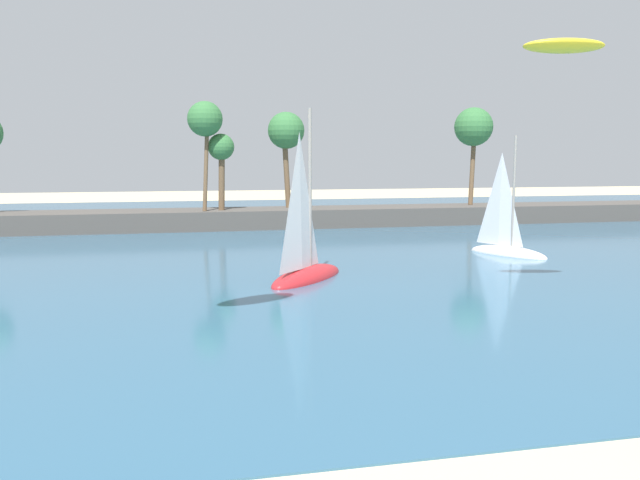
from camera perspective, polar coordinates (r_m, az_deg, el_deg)
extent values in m
cube|color=#33607F|center=(57.64, -8.48, 0.56)|extent=(220.00, 88.75, 0.06)
cube|color=#514C47|center=(61.89, -8.80, 1.82)|extent=(98.66, 6.00, 1.80)
cylinder|color=brown|center=(63.39, -2.96, 6.18)|extent=(0.93, 0.65, 7.43)
sphere|color=#38753D|center=(63.43, -2.98, 9.53)|extent=(3.52, 3.52, 3.52)
cylinder|color=brown|center=(60.88, -8.58, 5.31)|extent=(0.67, 0.73, 5.82)
sphere|color=#38753D|center=(60.86, -8.63, 8.04)|extent=(2.41, 2.41, 2.41)
cylinder|color=brown|center=(69.11, 13.16, 6.31)|extent=(0.85, 0.78, 7.96)
sphere|color=#38753D|center=(69.17, 13.26, 9.59)|extent=(3.91, 3.91, 3.91)
cylinder|color=brown|center=(60.07, -9.92, 6.44)|extent=(0.80, 0.77, 8.27)
sphere|color=#38753D|center=(60.17, -10.00, 10.37)|extent=(3.15, 3.15, 3.15)
ellipsoid|color=red|center=(35.56, -1.13, -3.41)|extent=(5.92, 6.52, 1.36)
cylinder|color=gray|center=(35.30, -0.89, 4.56)|extent=(0.20, 0.20, 8.49)
pyramid|color=white|center=(34.32, -1.79, 3.42)|extent=(2.12, 2.48, 7.22)
ellipsoid|color=white|center=(46.28, 16.06, -1.22)|extent=(4.28, 6.10, 1.19)
cylinder|color=gray|center=(45.70, 16.56, 4.08)|extent=(0.18, 0.18, 7.42)
pyramid|color=silver|center=(46.30, 15.49, 3.47)|extent=(1.37, 2.46, 6.31)
ellipsoid|color=yellow|center=(32.38, 20.50, 15.58)|extent=(3.88, 2.13, 0.81)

